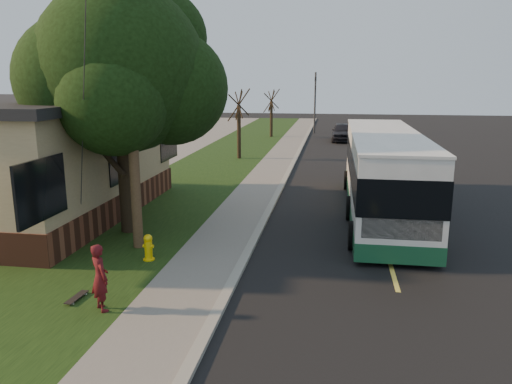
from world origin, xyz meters
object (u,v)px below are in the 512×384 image
bare_tree_near (239,125)px  bare_tree_far (271,114)px  skateboard_main (77,297)px  utility_pole (130,91)px  traffic_signal (315,98)px  dumpster (48,182)px  fire_hydrant (148,247)px  distant_car (343,132)px  transit_bus (383,171)px  skateboarder (100,277)px  leafy_tree (124,72)px

bare_tree_near → bare_tree_far: bare_tree_near is taller
bare_tree_near → skateboard_main: (0.20, -20.68, -2.03)m
utility_pole → traffic_signal: 33.26m
utility_pole → dumpster: size_ratio=4.91×
fire_hydrant → distant_car: (5.61, 28.46, 0.31)m
bare_tree_far → transit_bus: (7.18, -23.90, -0.36)m
skateboard_main → utility_pole: bearing=90.0°
bare_tree_far → skateboarder: size_ratio=2.69×
traffic_signal → distant_car: bearing=-65.6°
transit_bus → skateboarder: (-6.68, -9.17, -0.82)m
transit_bus → skateboarder: 11.37m
utility_pole → skateboard_main: bearing=-90.0°
leafy_tree → distant_car: (7.18, 25.81, -4.43)m
skateboard_main → dumpster: dumpster is taller
skateboard_main → dumpster: bearing=124.0°
bare_tree_near → skateboarder: 21.13m
bare_tree_far → bare_tree_near: bearing=-92.4°
bare_tree_near → leafy_tree: bearing=-92.5°
fire_hydrant → leafy_tree: size_ratio=0.09×
bare_tree_far → skateboard_main: size_ratio=5.33×
utility_pole → bare_tree_far: (0.31, 29.01, -2.63)m
bare_tree_near → dumpster: size_ratio=2.33×
distant_car → skateboarder: bearing=-100.0°
traffic_signal → bare_tree_near: bearing=-104.0°
bare_tree_near → bare_tree_far: 12.01m
bare_tree_near → transit_bus: bearing=-57.2°
utility_pole → distant_car: size_ratio=2.09×
bare_tree_near → skateboard_main: 20.78m
transit_bus → skateboard_main: size_ratio=15.02×
dumpster → distant_car: (12.51, 21.95, 0.04)m
bare_tree_far → fire_hydrant: bearing=-89.2°
leafy_tree → skateboarder: (1.67, -5.72, -4.35)m
bare_tree_far → distant_car: 6.33m
transit_bus → dumpster: bearing=178.3°
skateboard_main → distant_car: distant_car is taller
fire_hydrant → skateboarder: 3.09m
fire_hydrant → distant_car: distant_car is taller
bare_tree_near → bare_tree_far: bearing=87.6°
bare_tree_near → skateboard_main: bare_tree_near is taller
skateboarder → dumpster: 11.87m
skateboard_main → distant_car: bearing=78.5°
traffic_signal → transit_bus: bearing=-82.5°
fire_hydrant → traffic_signal: 34.25m
utility_pole → bare_tree_far: size_ratio=2.25×
skateboard_main → distant_car: 31.78m
traffic_signal → dumpster: bearing=-110.0°
fire_hydrant → bare_tree_far: 30.04m
traffic_signal → skateboarder: bearing=-94.6°
fire_hydrant → bare_tree_near: (-0.90, 18.00, 1.72)m
bare_tree_far → traffic_signal: size_ratio=0.73×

